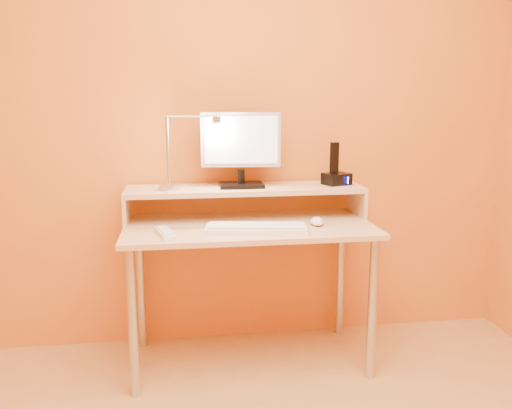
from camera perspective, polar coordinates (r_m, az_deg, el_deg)
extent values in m
cube|color=orange|center=(2.81, -1.66, 9.97)|extent=(3.00, 0.04, 2.50)
cylinder|color=#B3B3B8|center=(2.43, -13.19, -12.47)|extent=(0.04, 0.04, 0.69)
cylinder|color=#B3B3B8|center=(2.58, 12.47, -11.06)|extent=(0.04, 0.04, 0.69)
cylinder|color=#B3B3B8|center=(2.90, -12.38, -8.49)|extent=(0.04, 0.04, 0.69)
cylinder|color=#B3B3B8|center=(3.02, 9.12, -7.55)|extent=(0.04, 0.04, 0.69)
cube|color=#E4B487|center=(2.57, -0.76, -2.42)|extent=(1.20, 0.60, 0.02)
cube|color=#E4B487|center=(2.69, -13.79, -0.37)|extent=(0.02, 0.30, 0.14)
cube|color=#E4B487|center=(2.83, 10.79, 0.33)|extent=(0.02, 0.30, 0.14)
cube|color=#E4B487|center=(2.68, -1.19, 1.67)|extent=(1.20, 0.30, 0.02)
cube|color=black|center=(2.67, -1.61, 2.11)|extent=(0.22, 0.16, 0.02)
cylinder|color=black|center=(2.67, -1.62, 3.05)|extent=(0.04, 0.04, 0.07)
cube|color=#BBBBC1|center=(2.66, -1.67, 7.03)|extent=(0.40, 0.07, 0.27)
cube|color=black|center=(2.68, -1.73, 7.07)|extent=(0.36, 0.05, 0.23)
cube|color=silver|center=(2.64, -1.62, 7.00)|extent=(0.36, 0.04, 0.24)
cylinder|color=#B3B3B8|center=(2.63, -9.41, 1.87)|extent=(0.10, 0.10, 0.02)
cylinder|color=#B3B3B8|center=(2.60, -9.54, 5.73)|extent=(0.01, 0.01, 0.33)
cylinder|color=#B3B3B8|center=(2.59, -6.97, 9.44)|extent=(0.24, 0.01, 0.01)
cylinder|color=#B3B3B8|center=(2.60, -4.28, 9.16)|extent=(0.04, 0.04, 0.03)
cylinder|color=#FFEAC6|center=(2.60, -4.28, 8.81)|extent=(0.03, 0.03, 0.00)
cube|color=black|center=(2.77, 8.71, 2.76)|extent=(0.16, 0.14, 0.06)
cube|color=black|center=(2.75, 8.48, 5.02)|extent=(0.05, 0.04, 0.16)
cube|color=#2931FB|center=(2.74, 9.92, 2.61)|extent=(0.01, 0.00, 0.04)
cube|color=white|center=(2.43, 0.01, -2.66)|extent=(0.48, 0.22, 0.02)
ellipsoid|color=silver|center=(2.56, 6.63, -1.81)|extent=(0.08, 0.12, 0.04)
cube|color=white|center=(2.39, -9.81, -3.07)|extent=(0.10, 0.20, 0.02)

